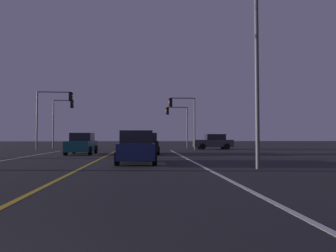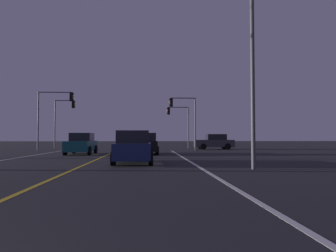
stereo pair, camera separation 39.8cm
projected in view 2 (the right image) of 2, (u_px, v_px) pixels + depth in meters
The scene contains 11 objects.
lane_edge_right at pixel (201, 168), 13.33m from camera, with size 0.16×35.39×0.01m, color silver.
lane_center_divider at pixel (74, 169), 12.99m from camera, with size 0.16×35.39×0.01m, color gold.
car_crossing_side at pixel (214, 142), 34.17m from camera, with size 4.30×2.02×1.70m.
car_ahead_far at pixel (146, 144), 24.64m from camera, with size 2.02×4.30×1.70m.
car_oncoming at pixel (81, 144), 24.33m from camera, with size 2.02×4.30×1.70m.
car_lead_same_lane at pixel (133, 148), 16.00m from camera, with size 2.02×4.30×1.70m.
traffic_light_near_right at pixel (183, 111), 31.70m from camera, with size 2.82×0.36×5.48m.
traffic_light_near_left at pixel (55, 107), 30.89m from camera, with size 3.60×0.36×5.97m.
traffic_light_far_right at pixel (178, 117), 37.18m from camera, with size 2.73×0.36×5.06m.
traffic_light_far_left at pixel (64, 113), 36.34m from camera, with size 2.45×0.36×5.78m.
street_lamp_right_near at pixel (240, 46), 13.17m from camera, with size 2.42×0.44×8.37m.
Camera 2 is at (3.16, -1.58, 1.37)m, focal length 32.64 mm.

